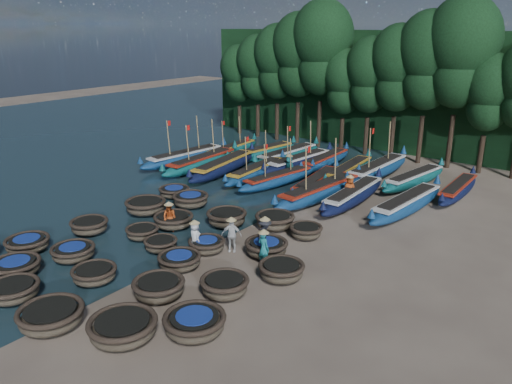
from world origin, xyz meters
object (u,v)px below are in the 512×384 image
Objects in this scene: fisherman_2 at (169,216)px; fisherman_4 at (231,234)px; coracle_2 at (13,290)px; coracle_11 at (142,232)px; coracle_4 at (123,328)px; long_boat_10 at (263,152)px; coracle_13 at (179,260)px; long_boat_4 at (278,179)px; long_boat_13 at (325,160)px; coracle_6 at (73,252)px; long_boat_6 at (320,191)px; fisherman_1 at (264,247)px; coracle_21 at (191,199)px; coracle_19 at (282,270)px; long_boat_1 at (202,162)px; long_boat_14 at (349,171)px; coracle_9 at (195,323)px; long_boat_5 at (316,183)px; coracle_17 at (207,245)px; coracle_7 at (94,274)px; coracle_23 at (275,220)px; coracle_24 at (306,231)px; coracle_18 at (266,247)px; coracle_20 at (174,191)px; coracle_5 at (27,243)px; long_boat_9 at (232,150)px; coracle_10 at (89,226)px; coracle_14 at (225,285)px; long_boat_15 at (377,170)px; coracle_12 at (161,244)px; long_boat_16 at (414,179)px; fisherman_3 at (265,235)px; coracle_8 at (159,288)px; long_boat_17 at (458,189)px; coracle_1 at (16,267)px; coracle_3 at (51,316)px; long_boat_0 at (185,157)px; long_boat_2 at (224,166)px; long_boat_3 at (256,171)px; long_boat_11 at (288,155)px; fisherman_5 at (289,166)px; fisherman_0 at (195,236)px; long_boat_12 at (299,162)px; coracle_22 at (227,217)px; coracle_16 at (174,220)px; long_boat_7 at (353,195)px; coracle_15 at (146,206)px.

fisherman_2 is 0.95× the size of fisherman_4.
coracle_2 is 1.32× the size of coracle_11.
long_boat_10 reaches higher than coracle_4.
long_boat_4 is (-3.48, 12.61, 0.12)m from coracle_13.
long_boat_13 is at bearing 72.78° from fisherman_4.
coracle_6 is 7.45m from fisherman_4.
long_boat_6 is at bearing 88.43° from coracle_13.
coracle_21 is at bearing -15.08° from fisherman_1.
long_boat_6 is 1.15× the size of long_boat_10.
long_boat_6 is (-3.93, 9.80, 0.17)m from coracle_19.
long_boat_1 is 1.06× the size of long_boat_14.
long_boat_5 is (-5.03, 16.55, 0.08)m from coracle_9.
long_boat_4 reaches higher than coracle_17.
coracle_23 is at bearing 74.42° from coracle_7.
coracle_24 is at bearing -78.17° from long_boat_14.
coracle_20 is at bearing 161.68° from coracle_18.
coracle_5 is 20.68m from long_boat_9.
long_boat_4 is 10.65m from fisherman_4.
coracle_10 is 4.23m from fisherman_2.
long_boat_15 reaches higher than coracle_14.
coracle_17 is at bearing 34.70° from coracle_12.
long_boat_10 is at bearing -169.19° from long_boat_16.
coracle_8 is at bearing 159.66° from fisherman_3.
coracle_12 is 18.50m from long_boat_16.
long_boat_17 is at bearing 60.62° from coracle_6.
coracle_21 is at bearing 59.96° from fisherman_3.
coracle_10 is at bearing -102.12° from coracle_21.
coracle_8 is at bearing -115.60° from fisherman_4.
coracle_11 is (1.29, 5.99, -0.05)m from coracle_1.
coracle_11 is (-3.56, 7.22, -0.08)m from coracle_3.
coracle_13 is 0.23× the size of long_boat_0.
long_boat_2 is 2.67m from long_boat_3.
long_boat_5 is 0.94× the size of long_boat_11.
long_boat_15 is (-3.20, 16.50, 0.19)m from coracle_19.
long_boat_15 is (7.66, 18.62, 0.18)m from coracle_10.
long_boat_6 reaches higher than coracle_11.
long_boat_4 is (1.70, 17.49, 0.09)m from coracle_1.
coracle_3 is 8.09m from coracle_17.
coracle_9 is (8.66, -0.76, 0.05)m from coracle_6.
fisherman_5 reaches higher than fisherman_2.
fisherman_1 reaches higher than long_boat_10.
fisherman_0 is (5.93, -16.57, 0.30)m from long_boat_11.
coracle_9 is 22.08m from long_boat_12.
fisherman_5 is at bearing 104.03° from coracle_22.
long_boat_9 is at bearing 127.46° from coracle_9.
coracle_8 is 21.96m from long_boat_11.
coracle_18 is 1.01× the size of coracle_21.
long_boat_7 reaches higher than coracle_16.
coracle_11 is 0.76× the size of coracle_14.
long_boat_14 reaches higher than coracle_15.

